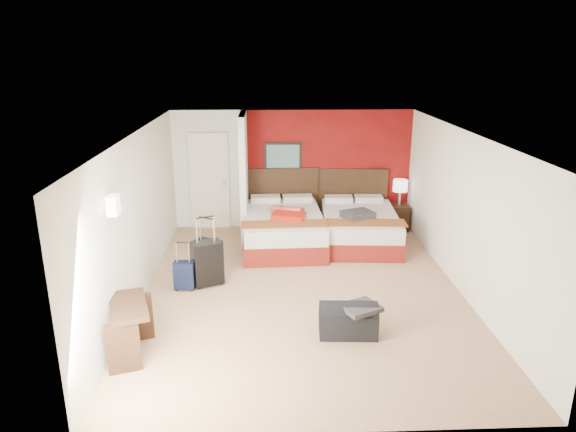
{
  "coord_description": "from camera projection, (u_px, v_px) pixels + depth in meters",
  "views": [
    {
      "loc": [
        -0.54,
        -7.54,
        3.67
      ],
      "look_at": [
        -0.19,
        0.8,
        1.0
      ],
      "focal_mm": 32.51,
      "sensor_mm": 36.0,
      "label": 1
    }
  ],
  "objects": [
    {
      "name": "desk",
      "position": [
        131.0,
        330.0,
        6.46
      ],
      "size": [
        0.67,
        0.95,
        0.72
      ],
      "primitive_type": "cube",
      "rotation": [
        0.0,
        0.0,
        0.31
      ],
      "color": "black",
      "rests_on": "ground"
    },
    {
      "name": "bed_left",
      "position": [
        283.0,
        230.0,
        10.15
      ],
      "size": [
        1.59,
        2.22,
        0.65
      ],
      "primitive_type": "cube",
      "rotation": [
        0.0,
        0.0,
        0.03
      ],
      "color": "white",
      "rests_on": "ground"
    },
    {
      "name": "partition_wall",
      "position": [
        244.0,
        177.0,
        10.38
      ],
      "size": [
        0.12,
        1.2,
        2.5
      ],
      "primitive_type": "cube",
      "color": "silver",
      "rests_on": "ground"
    },
    {
      "name": "bed_right",
      "position": [
        359.0,
        228.0,
        10.29
      ],
      "size": [
        1.58,
        2.15,
        0.62
      ],
      "primitive_type": "cube",
      "rotation": [
        0.0,
        0.0,
        -0.07
      ],
      "color": "silver",
      "rests_on": "ground"
    },
    {
      "name": "ground",
      "position": [
        302.0,
        291.0,
        8.32
      ],
      "size": [
        6.5,
        6.5,
        0.0
      ],
      "primitive_type": "plane",
      "color": "tan",
      "rests_on": "ground"
    },
    {
      "name": "suitcase_charcoal",
      "position": [
        208.0,
        261.0,
        8.64
      ],
      "size": [
        0.52,
        0.46,
        0.65
      ],
      "primitive_type": "cube",
      "rotation": [
        0.0,
        0.0,
        -0.52
      ],
      "color": "black",
      "rests_on": "ground"
    },
    {
      "name": "nightstand",
      "position": [
        398.0,
        217.0,
        11.06
      ],
      "size": [
        0.39,
        0.39,
        0.55
      ],
      "primitive_type": "cube",
      "rotation": [
        0.0,
        0.0,
        -0.0
      ],
      "color": "black",
      "rests_on": "ground"
    },
    {
      "name": "jacket_draped",
      "position": [
        361.0,
        308.0,
        6.88
      ],
      "size": [
        0.6,
        0.57,
        0.06
      ],
      "primitive_type": "cube",
      "rotation": [
        0.0,
        0.0,
        0.46
      ],
      "color": "#323136",
      "rests_on": "duffel_bag"
    },
    {
      "name": "jacket_bundle",
      "position": [
        358.0,
        215.0,
        9.88
      ],
      "size": [
        0.68,
        0.62,
        0.13
      ],
      "primitive_type": "cube",
      "rotation": [
        0.0,
        0.0,
        0.43
      ],
      "color": "#38393D",
      "rests_on": "bed_right"
    },
    {
      "name": "suitcase_black",
      "position": [
        207.0,
        265.0,
        8.42
      ],
      "size": [
        0.55,
        0.46,
        0.71
      ],
      "primitive_type": "cube",
      "rotation": [
        0.0,
        0.0,
        0.41
      ],
      "color": "black",
      "rests_on": "ground"
    },
    {
      "name": "red_suitcase_open",
      "position": [
        288.0,
        213.0,
        9.94
      ],
      "size": [
        0.81,
        0.96,
        0.1
      ],
      "primitive_type": "cube",
      "rotation": [
        0.0,
        0.0,
        -0.3
      ],
      "color": "red",
      "rests_on": "bed_left"
    },
    {
      "name": "entry_door",
      "position": [
        210.0,
        181.0,
        10.98
      ],
      "size": [
        0.82,
        0.06,
        2.05
      ],
      "primitive_type": "cube",
      "color": "silver",
      "rests_on": "ground"
    },
    {
      "name": "red_accent_panel",
      "position": [
        328.0,
        169.0,
        11.04
      ],
      "size": [
        3.5,
        0.04,
        2.5
      ],
      "primitive_type": "cube",
      "color": "maroon",
      "rests_on": "ground"
    },
    {
      "name": "suitcase_navy",
      "position": [
        184.0,
        277.0,
        8.3
      ],
      "size": [
        0.33,
        0.21,
        0.44
      ],
      "primitive_type": "cube",
      "rotation": [
        0.0,
        0.0,
        -0.04
      ],
      "color": "#111733",
      "rests_on": "ground"
    },
    {
      "name": "room_walls",
      "position": [
        218.0,
        192.0,
        9.23
      ],
      "size": [
        5.02,
        6.52,
        2.5
      ],
      "color": "white",
      "rests_on": "ground"
    },
    {
      "name": "table_lamp",
      "position": [
        400.0,
        193.0,
        10.89
      ],
      "size": [
        0.4,
        0.4,
        0.54
      ],
      "primitive_type": "cylinder",
      "rotation": [
        0.0,
        0.0,
        0.41
      ],
      "color": "white",
      "rests_on": "nightstand"
    },
    {
      "name": "duffel_bag",
      "position": [
        348.0,
        321.0,
        6.99
      ],
      "size": [
        0.79,
        0.46,
        0.39
      ],
      "primitive_type": "cube",
      "rotation": [
        0.0,
        0.0,
        -0.06
      ],
      "color": "black",
      "rests_on": "ground"
    }
  ]
}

